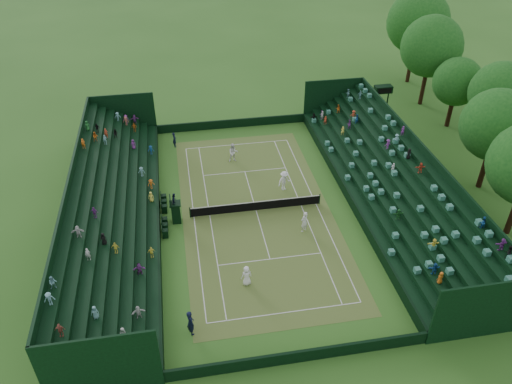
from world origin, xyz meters
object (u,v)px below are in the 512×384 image
at_px(umpire_chair, 175,210).
at_px(player_far_east, 284,181).
at_px(player_near_west, 247,276).
at_px(player_near_east, 304,222).
at_px(tennis_net, 256,206).
at_px(player_far_west, 233,153).

bearing_deg(umpire_chair, player_far_east, 17.28).
height_order(player_near_west, player_near_east, player_near_east).
height_order(umpire_chair, player_near_east, umpire_chair).
distance_m(player_near_west, player_far_east, 12.64).
distance_m(tennis_net, player_far_west, 8.65).
bearing_deg(umpire_chair, player_near_east, -16.43).
distance_m(tennis_net, player_near_west, 8.98).
bearing_deg(player_near_west, tennis_net, -116.95).
bearing_deg(umpire_chair, tennis_net, 3.20).
distance_m(player_near_east, player_far_east, 6.23).
relative_size(tennis_net, player_far_west, 5.84).
xyz_separation_m(tennis_net, player_near_east, (3.46, -3.47, 0.46)).
bearing_deg(player_near_east, tennis_net, -81.40).
distance_m(tennis_net, player_far_east, 4.20).
distance_m(player_far_west, player_far_east, 7.05).
relative_size(player_far_west, player_far_east, 1.01).
relative_size(player_near_west, player_near_east, 0.86).
bearing_deg(player_far_east, player_near_west, -140.08).
relative_size(umpire_chair, player_near_west, 1.75).
bearing_deg(player_near_west, player_near_east, -150.00).
xyz_separation_m(tennis_net, player_far_west, (-0.83, 8.59, 0.47)).
distance_m(player_near_west, player_far_west, 17.35).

